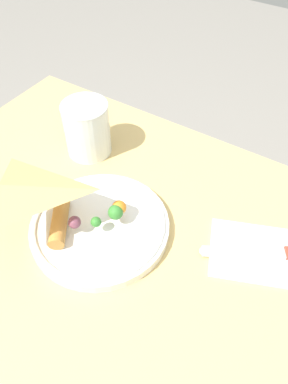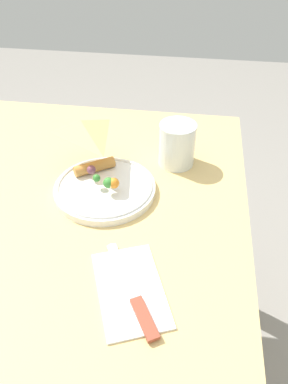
{
  "view_description": "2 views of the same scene",
  "coord_description": "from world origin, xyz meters",
  "px_view_note": "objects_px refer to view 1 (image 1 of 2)",
  "views": [
    {
      "loc": [
        -0.09,
        0.15,
        1.2
      ],
      "look_at": [
        0.12,
        -0.19,
        0.77
      ],
      "focal_mm": 35.0,
      "sensor_mm": 36.0,
      "label": 1
    },
    {
      "loc": [
        -0.44,
        -0.28,
        1.24
      ],
      "look_at": [
        0.08,
        -0.2,
        0.8
      ],
      "focal_mm": 35.0,
      "sensor_mm": 36.0,
      "label": 2
    }
  ],
  "objects_px": {
    "dining_table": "(144,370)",
    "milk_glass": "(87,130)",
    "napkin_folded": "(268,255)",
    "plate_pizza": "(100,224)",
    "butter_knife": "(276,253)"
  },
  "relations": [
    {
      "from": "dining_table",
      "to": "butter_knife",
      "type": "relative_size",
      "value": 5.81
    },
    {
      "from": "butter_knife",
      "to": "napkin_folded",
      "type": "bearing_deg",
      "value": 0.0
    },
    {
      "from": "dining_table",
      "to": "butter_knife",
      "type": "xyz_separation_m",
      "value": [
        -0.09,
        -0.21,
        0.11
      ]
    },
    {
      "from": "butter_knife",
      "to": "dining_table",
      "type": "bearing_deg",
      "value": 35.58
    },
    {
      "from": "dining_table",
      "to": "milk_glass",
      "type": "distance_m",
      "value": 0.41
    },
    {
      "from": "plate_pizza",
      "to": "napkin_folded",
      "type": "xyz_separation_m",
      "value": [
        -0.24,
        -0.1,
        -0.01
      ]
    },
    {
      "from": "plate_pizza",
      "to": "milk_glass",
      "type": "distance_m",
      "value": 0.19
    },
    {
      "from": "milk_glass",
      "to": "napkin_folded",
      "type": "relative_size",
      "value": 0.52
    },
    {
      "from": "plate_pizza",
      "to": "napkin_folded",
      "type": "bearing_deg",
      "value": -157.93
    },
    {
      "from": "dining_table",
      "to": "napkin_folded",
      "type": "relative_size",
      "value": 5.38
    },
    {
      "from": "milk_glass",
      "to": "dining_table",
      "type": "bearing_deg",
      "value": 138.31
    },
    {
      "from": "dining_table",
      "to": "plate_pizza",
      "type": "xyz_separation_m",
      "value": [
        0.15,
        -0.11,
        0.12
      ]
    },
    {
      "from": "napkin_folded",
      "to": "plate_pizza",
      "type": "bearing_deg",
      "value": 22.07
    },
    {
      "from": "plate_pizza",
      "to": "napkin_folded",
      "type": "height_order",
      "value": "plate_pizza"
    },
    {
      "from": "dining_table",
      "to": "butter_knife",
      "type": "bearing_deg",
      "value": -113.96
    }
  ]
}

